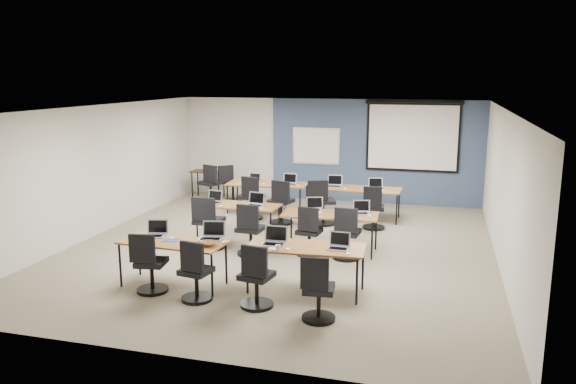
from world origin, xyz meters
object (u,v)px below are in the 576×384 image
(task_chair_11, at_px, (374,211))
(training_table_front_right, at_px, (306,249))
(task_chair_3, at_px, (318,294))
(spare_chair_b, at_px, (211,187))
(laptop_8, at_px, (254,180))
(utility_table, at_px, (208,174))
(laptop_7, at_px, (361,210))
(laptop_11, at_px, (375,186))
(training_table_mid_right, at_px, (330,216))
(laptop_6, at_px, (314,207))
(training_table_mid_left, at_px, (238,207))
(task_chair_7, at_px, (346,238))
(task_chair_6, at_px, (309,235))
(task_chair_4, at_px, (208,227))
(laptop_3, at_px, (339,245))
(laptop_0, at_px, (155,232))
(task_chair_2, at_px, (256,282))
(training_table_front_left, at_px, (173,244))
(training_table_back_right, at_px, (359,190))
(spare_chair_a, at_px, (231,187))
(laptop_9, at_px, (289,182))
(laptop_4, at_px, (214,200))
(projector_screen, at_px, (413,132))
(task_chair_8, at_px, (251,201))
(laptop_5, at_px, (255,202))
(laptop_10, at_px, (334,184))
(task_chair_0, at_px, (149,268))
(task_chair_9, at_px, (281,206))
(laptop_1, at_px, (212,235))
(laptop_2, at_px, (274,240))
(whiteboard, at_px, (316,146))
(task_chair_5, at_px, (250,234))
(task_chair_1, at_px, (195,276))
(training_table_back_left, at_px, (267,185))
(task_chair_10, at_px, (322,206))

(task_chair_11, bearing_deg, training_table_front_right, -103.65)
(task_chair_3, relative_size, spare_chair_b, 0.91)
(laptop_8, height_order, utility_table, laptop_8)
(laptop_7, relative_size, laptop_11, 0.98)
(training_table_mid_right, xyz_separation_m, laptop_6, (-0.36, 0.20, 0.11))
(training_table_mid_left, bearing_deg, task_chair_7, -13.69)
(task_chair_6, bearing_deg, training_table_front_right, -72.28)
(task_chair_4, xyz_separation_m, utility_table, (-1.85, 4.28, 0.21))
(task_chair_4, relative_size, spare_chair_b, 1.01)
(laptop_3, distance_m, laptop_8, 5.55)
(laptop_0, bearing_deg, laptop_11, 43.58)
(laptop_0, bearing_deg, spare_chair_b, 89.28)
(task_chair_11, bearing_deg, task_chair_2, -108.55)
(training_table_front_left, height_order, laptop_0, laptop_0)
(laptop_8, bearing_deg, training_table_mid_right, -38.57)
(training_table_back_right, distance_m, task_chair_4, 3.96)
(spare_chair_a, distance_m, spare_chair_b, 0.56)
(laptop_8, relative_size, laptop_9, 0.90)
(laptop_4, height_order, laptop_8, laptop_4)
(projector_screen, height_order, utility_table, projector_screen)
(task_chair_2, height_order, task_chair_8, task_chair_8)
(training_table_front_left, bearing_deg, laptop_5, 83.70)
(task_chair_4, xyz_separation_m, laptop_7, (2.84, 0.68, 0.35))
(laptop_0, relative_size, laptop_10, 0.97)
(training_table_front_right, xyz_separation_m, task_chair_6, (-0.35, 1.72, -0.29))
(task_chair_0, distance_m, spare_chair_b, 6.16)
(task_chair_2, relative_size, task_chair_9, 0.95)
(utility_table, bearing_deg, task_chair_9, -38.49)
(training_table_front_left, xyz_separation_m, laptop_7, (2.61, 2.60, 0.11))
(task_chair_7, xyz_separation_m, task_chair_8, (-2.63, 2.31, 0.02))
(laptop_1, xyz_separation_m, task_chair_11, (2.12, 3.91, -0.40))
(laptop_1, relative_size, laptop_2, 1.01)
(laptop_3, bearing_deg, whiteboard, 107.83)
(task_chair_11, xyz_separation_m, spare_chair_a, (-3.97, 1.72, 0.01))
(training_table_mid_right, distance_m, task_chair_5, 1.55)
(task_chair_5, bearing_deg, task_chair_2, -64.12)
(laptop_4, xyz_separation_m, utility_table, (-1.64, 3.47, -0.14))
(task_chair_3, height_order, task_chair_9, task_chair_9)
(training_table_front_right, xyz_separation_m, laptop_6, (-0.41, 2.33, 0.11))
(task_chair_4, height_order, spare_chair_a, task_chair_4)
(task_chair_1, bearing_deg, task_chair_4, 118.92)
(laptop_10, distance_m, task_chair_11, 1.41)
(projector_screen, distance_m, training_table_mid_right, 4.68)
(training_table_mid_left, xyz_separation_m, task_chair_3, (2.40, -3.40, -0.29))
(training_table_back_left, distance_m, task_chair_9, 1.17)
(projector_screen, relative_size, task_chair_0, 2.47)
(whiteboard, bearing_deg, laptop_7, -66.68)
(training_table_front_right, height_order, laptop_10, laptop_10)
(training_table_front_left, bearing_deg, spare_chair_a, 105.82)
(task_chair_10, bearing_deg, task_chair_2, -110.64)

